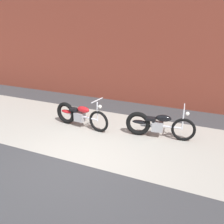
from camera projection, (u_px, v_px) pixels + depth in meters
name	position (u px, v px, depth m)	size (l,w,h in m)	color
ground_plane	(76.00, 163.00, 5.86)	(80.00, 80.00, 0.00)	#38383A
sidewalk_slab	(107.00, 134.00, 7.36)	(36.00, 3.50, 0.01)	#9E998E
brick_building_wall	(144.00, 38.00, 9.40)	(36.00, 0.50, 5.16)	brown
motorcycle_red	(78.00, 115.00, 7.78)	(2.00, 0.61, 1.03)	black
motorcycle_black	(155.00, 124.00, 7.05)	(2.00, 0.58, 1.03)	black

